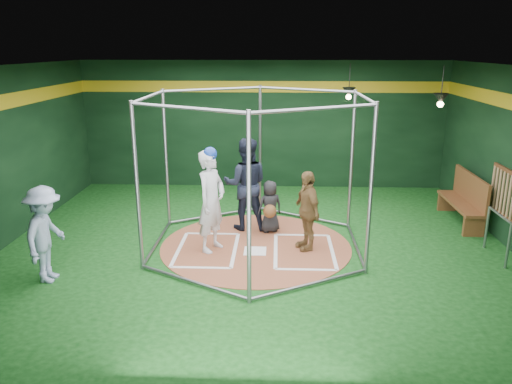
{
  "coord_description": "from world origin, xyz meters",
  "views": [
    {
      "loc": [
        0.41,
        -9.29,
        3.84
      ],
      "look_at": [
        0.0,
        0.1,
        1.1
      ],
      "focal_mm": 35.0,
      "sensor_mm": 36.0,
      "label": 1
    }
  ],
  "objects_px": {
    "visitor_leopard": "(307,210)",
    "umpire": "(246,184)",
    "dugout_bench": "(465,198)",
    "batter_figure": "(211,200)"
  },
  "relations": [
    {
      "from": "batter_figure",
      "to": "dugout_bench",
      "type": "distance_m",
      "value": 5.79
    },
    {
      "from": "visitor_leopard",
      "to": "dugout_bench",
      "type": "distance_m",
      "value": 4.02
    },
    {
      "from": "visitor_leopard",
      "to": "umpire",
      "type": "distance_m",
      "value": 1.68
    },
    {
      "from": "umpire",
      "to": "batter_figure",
      "type": "bearing_deg",
      "value": 62.79
    },
    {
      "from": "batter_figure",
      "to": "dugout_bench",
      "type": "height_order",
      "value": "batter_figure"
    },
    {
      "from": "visitor_leopard",
      "to": "umpire",
      "type": "bearing_deg",
      "value": -152.64
    },
    {
      "from": "umpire",
      "to": "dugout_bench",
      "type": "height_order",
      "value": "umpire"
    },
    {
      "from": "visitor_leopard",
      "to": "umpire",
      "type": "xyz_separation_m",
      "value": [
        -1.26,
        1.09,
        0.21
      ]
    },
    {
      "from": "dugout_bench",
      "to": "umpire",
      "type": "bearing_deg",
      "value": -173.03
    },
    {
      "from": "batter_figure",
      "to": "visitor_leopard",
      "type": "xyz_separation_m",
      "value": [
        1.84,
        0.13,
        -0.22
      ]
    }
  ]
}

